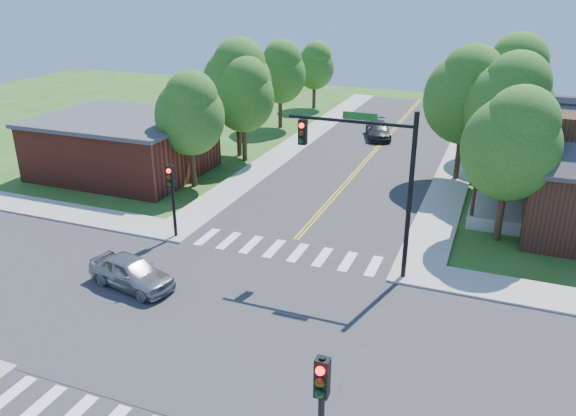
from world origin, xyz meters
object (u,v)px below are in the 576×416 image
at_px(signal_pole_se, 321,398).
at_px(car_silver, 131,273).
at_px(signal_pole_nw, 172,188).
at_px(car_dgrey, 378,130).
at_px(signal_mast_ne, 370,166).

distance_m(signal_pole_se, car_silver, 12.30).
bearing_deg(signal_pole_se, car_silver, 147.98).
bearing_deg(signal_pole_nw, car_dgrey, 77.55).
bearing_deg(car_dgrey, signal_pole_nw, -120.71).
xyz_separation_m(signal_pole_nw, car_silver, (0.91, -4.76, -1.99)).
bearing_deg(car_dgrey, signal_mast_ne, -96.71).
height_order(signal_mast_ne, car_silver, signal_mast_ne).
height_order(signal_pole_se, car_silver, signal_pole_se).
bearing_deg(signal_pole_se, car_dgrey, 100.57).
distance_m(signal_pole_nw, car_dgrey, 23.00).
bearing_deg(signal_pole_se, signal_pole_nw, 135.00).
bearing_deg(car_dgrey, signal_pole_se, -97.70).
relative_size(signal_mast_ne, signal_pole_nw, 1.89).
height_order(signal_pole_nw, car_dgrey, signal_pole_nw).
relative_size(signal_mast_ne, signal_pole_se, 1.89).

